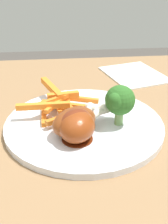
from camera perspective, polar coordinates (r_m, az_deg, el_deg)
name	(u,v)px	position (r m, az deg, el deg)	size (l,w,h in m)	color
dining_table	(47,174)	(0.58, -7.43, -12.27)	(1.17, 0.87, 0.72)	#8E6B47
dinner_plate	(84,124)	(0.53, 0.00, -2.47)	(0.29, 0.29, 0.01)	silver
broccoli_floret_front	(119,101)	(0.50, 7.16, 2.28)	(0.05, 0.06, 0.08)	#7AA660
carrot_fries_pile	(59,102)	(0.56, -5.02, 2.02)	(0.16, 0.17, 0.04)	orange
chicken_drumstick_near	(78,126)	(0.47, -1.27, -2.78)	(0.08, 0.12, 0.05)	#60210C
chicken_drumstick_far	(78,123)	(0.47, -1.32, -2.27)	(0.10, 0.10, 0.05)	#4D180C
chicken_drumstick_extra	(76,121)	(0.48, -1.63, -1.89)	(0.12, 0.10, 0.05)	#5B230E
napkin	(134,75)	(0.79, 10.18, 7.48)	(0.17, 0.14, 0.00)	white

